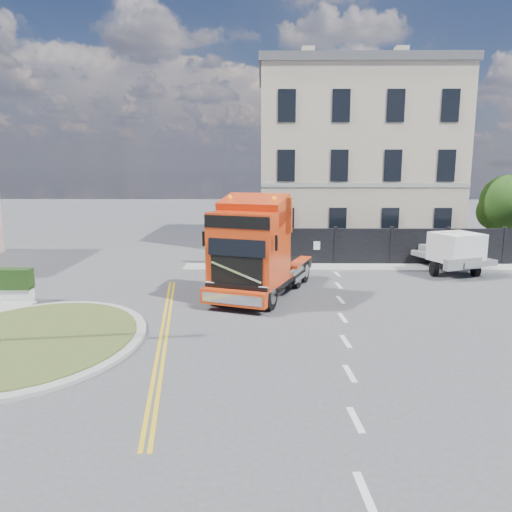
{
  "coord_description": "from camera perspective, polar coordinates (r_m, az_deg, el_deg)",
  "views": [
    {
      "loc": [
        0.08,
        -17.48,
        5.4
      ],
      "look_at": [
        -0.17,
        1.96,
        1.8
      ],
      "focal_mm": 35.0,
      "sensor_mm": 36.0,
      "label": 1
    }
  ],
  "objects": [
    {
      "name": "flatbed_pickup",
      "position": [
        26.59,
        21.41,
        0.54
      ],
      "size": [
        3.75,
        5.58,
        2.12
      ],
      "rotation": [
        0.0,
        0.0,
        0.38
      ],
      "color": "slate",
      "rests_on": "ground"
    },
    {
      "name": "ground",
      "position": [
        18.3,
        0.45,
        -6.67
      ],
      "size": [
        120.0,
        120.0,
        0.0
      ],
      "primitive_type": "plane",
      "color": "#424244",
      "rests_on": "ground"
    },
    {
      "name": "truck",
      "position": [
        20.11,
        -0.08,
        0.27
      ],
      "size": [
        4.68,
        7.27,
        4.08
      ],
      "rotation": [
        0.0,
        0.0,
        -0.34
      ],
      "color": "black",
      "rests_on": "ground"
    },
    {
      "name": "pavement_far",
      "position": [
        26.8,
        13.48,
        -1.3
      ],
      "size": [
        20.0,
        1.6,
        0.12
      ],
      "primitive_type": "cube",
      "color": "#969691",
      "rests_on": "ground"
    },
    {
      "name": "traffic_island",
      "position": [
        16.98,
        -24.26,
        -8.73
      ],
      "size": [
        6.8,
        6.8,
        0.17
      ],
      "color": "#969691",
      "rests_on": "ground"
    },
    {
      "name": "hoarding_fence",
      "position": [
        27.62,
        14.27,
        1.0
      ],
      "size": [
        18.8,
        0.25,
        2.0
      ],
      "color": "black",
      "rests_on": "ground"
    },
    {
      "name": "tree",
      "position": [
        32.94,
        26.58,
        5.29
      ],
      "size": [
        3.2,
        3.2,
        4.8
      ],
      "color": "#382619",
      "rests_on": "ground"
    },
    {
      "name": "georgian_building",
      "position": [
        34.5,
        10.81,
        10.93
      ],
      "size": [
        12.3,
        10.3,
        12.8
      ],
      "color": "#B7B091",
      "rests_on": "ground"
    }
  ]
}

